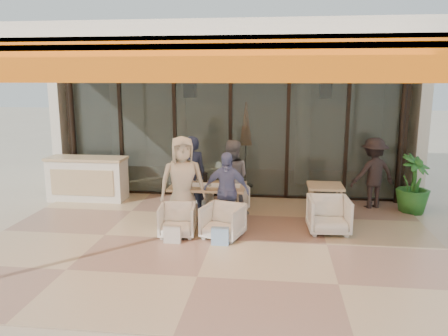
% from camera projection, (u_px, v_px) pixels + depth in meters
% --- Properties ---
extents(ground, '(70.00, 70.00, 0.00)m').
position_uv_depth(ground, '(212.00, 241.00, 7.78)').
color(ground, '#C6B293').
rests_on(ground, ground).
extents(terrace_floor, '(8.00, 6.00, 0.01)m').
position_uv_depth(terrace_floor, '(212.00, 241.00, 7.78)').
color(terrace_floor, tan).
rests_on(terrace_floor, ground).
extents(terrace_structure, '(8.00, 6.00, 3.40)m').
position_uv_depth(terrace_structure, '(209.00, 52.00, 6.87)').
color(terrace_structure, silver).
rests_on(terrace_structure, ground).
extents(glass_storefront, '(8.08, 0.10, 3.20)m').
position_uv_depth(glass_storefront, '(230.00, 132.00, 10.38)').
color(glass_storefront, '#9EADA3').
rests_on(glass_storefront, ground).
extents(interior_block, '(9.05, 3.62, 3.52)m').
position_uv_depth(interior_block, '(239.00, 100.00, 12.50)').
color(interior_block, silver).
rests_on(interior_block, ground).
extents(host_counter, '(1.85, 0.65, 1.04)m').
position_uv_depth(host_counter, '(87.00, 178.00, 10.29)').
color(host_counter, silver).
rests_on(host_counter, ground).
extents(dining_table, '(1.50, 0.90, 0.93)m').
position_uv_depth(dining_table, '(208.00, 188.00, 8.77)').
color(dining_table, '#D4B581').
rests_on(dining_table, ground).
extents(chair_far_left, '(0.71, 0.68, 0.68)m').
position_uv_depth(chair_far_left, '(196.00, 192.00, 9.80)').
color(chair_far_left, white).
rests_on(chair_far_left, ground).
extents(chair_far_right, '(0.75, 0.73, 0.61)m').
position_uv_depth(chair_far_right, '(233.00, 195.00, 9.71)').
color(chair_far_right, white).
rests_on(chair_far_right, ground).
extents(chair_near_left, '(0.70, 0.66, 0.66)m').
position_uv_depth(chair_near_left, '(177.00, 219.00, 7.96)').
color(chair_near_left, white).
rests_on(chair_near_left, ground).
extents(chair_near_right, '(0.82, 0.79, 0.69)m').
position_uv_depth(chair_near_right, '(223.00, 220.00, 7.86)').
color(chair_near_right, white).
rests_on(chair_near_right, ground).
extents(diner_navy, '(0.70, 0.57, 1.68)m').
position_uv_depth(diner_navy, '(192.00, 175.00, 9.22)').
color(diner_navy, '#191F37').
rests_on(diner_navy, ground).
extents(diner_grey, '(0.78, 0.61, 1.61)m').
position_uv_depth(diner_grey, '(231.00, 178.00, 9.13)').
color(diner_grey, slate).
rests_on(diner_grey, ground).
extents(diner_cream, '(1.01, 0.83, 1.79)m').
position_uv_depth(diner_cream, '(183.00, 183.00, 8.33)').
color(diner_cream, beige).
rests_on(diner_cream, ground).
extents(diner_periwinkle, '(0.92, 0.46, 1.50)m').
position_uv_depth(diner_periwinkle, '(226.00, 191.00, 8.26)').
color(diner_periwinkle, '#6F7ABA').
rests_on(diner_periwinkle, ground).
extents(tote_bag_cream, '(0.30, 0.10, 0.34)m').
position_uv_depth(tote_bag_cream, '(172.00, 235.00, 7.60)').
color(tote_bag_cream, silver).
rests_on(tote_bag_cream, ground).
extents(tote_bag_blue, '(0.30, 0.10, 0.34)m').
position_uv_depth(tote_bag_blue, '(220.00, 237.00, 7.50)').
color(tote_bag_blue, '#99BFD8').
rests_on(tote_bag_blue, ground).
extents(side_table, '(0.70, 0.70, 0.74)m').
position_uv_depth(side_table, '(325.00, 190.00, 8.79)').
color(side_table, '#D4B581').
rests_on(side_table, ground).
extents(side_chair, '(0.78, 0.74, 0.76)m').
position_uv_depth(side_chair, '(329.00, 213.00, 8.11)').
color(side_chair, white).
rests_on(side_chair, ground).
extents(standing_woman, '(1.17, 0.92, 1.59)m').
position_uv_depth(standing_woman, '(373.00, 173.00, 9.62)').
color(standing_woman, black).
rests_on(standing_woman, ground).
extents(potted_palm, '(1.00, 1.00, 1.26)m').
position_uv_depth(potted_palm, '(414.00, 184.00, 9.32)').
color(potted_palm, '#1E5919').
rests_on(potted_palm, ground).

